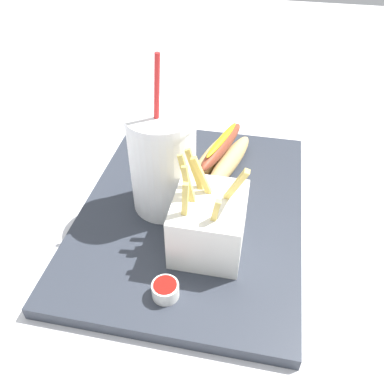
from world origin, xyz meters
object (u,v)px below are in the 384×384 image
at_px(soda_cup, 163,163).
at_px(ketchup_cup_1, 165,289).
at_px(hot_dog_1, 221,156).
at_px(fries_basket, 209,223).

xyz_separation_m(soda_cup, ketchup_cup_1, (0.16, 0.04, -0.07)).
bearing_deg(ketchup_cup_1, hot_dog_1, 174.04).
bearing_deg(fries_basket, soda_cup, -131.26).
height_order(soda_cup, hot_dog_1, soda_cup).
distance_m(fries_basket, ketchup_cup_1, 0.11).
bearing_deg(soda_cup, fries_basket, 48.74).
relative_size(soda_cup, ketchup_cup_1, 7.15).
distance_m(fries_basket, hot_dog_1, 0.18).
bearing_deg(hot_dog_1, fries_basket, 2.74).
bearing_deg(soda_cup, ketchup_cup_1, 14.58).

